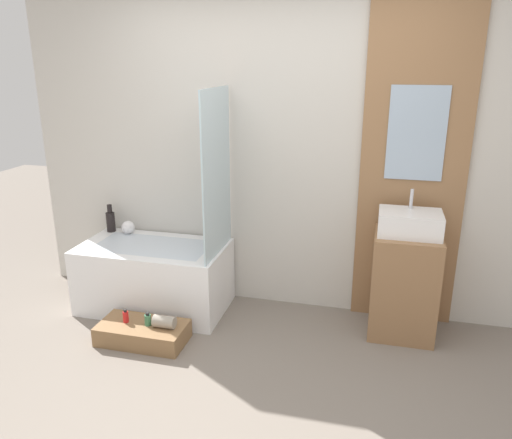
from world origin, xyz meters
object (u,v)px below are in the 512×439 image
object	(u,v)px
wooden_step_bench	(143,333)
bottle_soap_primary	(126,316)
vase_round_light	(128,227)
sink	(410,223)
bottle_soap_secondary	(148,320)
vase_tall_dark	(111,220)
bathtub	(155,276)

from	to	relation	value
wooden_step_bench	bottle_soap_primary	size ratio (longest dim) A/B	6.26
bottle_soap_primary	vase_round_light	bearing A→B (deg)	114.58
bottle_soap_primary	wooden_step_bench	bearing A→B (deg)	0.00
sink	bottle_soap_primary	xyz separation A→B (m)	(-1.96, -0.61, -0.68)
bottle_soap_primary	bottle_soap_secondary	size ratio (longest dim) A/B	1.02
vase_round_light	bottle_soap_secondary	xyz separation A→B (m)	(0.52, -0.75, -0.41)
vase_round_light	bottle_soap_primary	distance (m)	0.92
wooden_step_bench	vase_round_light	xyz separation A→B (m)	(-0.47, 0.75, 0.53)
vase_tall_dark	wooden_step_bench	bearing A→B (deg)	-50.00
sink	bottle_soap_primary	world-z (taller)	sink
bathtub	bottle_soap_secondary	size ratio (longest dim) A/B	11.74
bottle_soap_primary	bottle_soap_secondary	bearing A→B (deg)	-0.00
bottle_soap_secondary	bathtub	bearing A→B (deg)	109.75
wooden_step_bench	bottle_soap_primary	bearing A→B (deg)	180.00
vase_round_light	bottle_soap_primary	size ratio (longest dim) A/B	1.10
wooden_step_bench	vase_tall_dark	xyz separation A→B (m)	(-0.64, 0.77, 0.57)
wooden_step_bench	bathtub	bearing A→B (deg)	105.01
bathtub	bottle_soap_secondary	xyz separation A→B (m)	(0.19, -0.53, -0.09)
sink	bottle_soap_primary	bearing A→B (deg)	-162.63
vase_tall_dark	bottle_soap_secondary	world-z (taller)	vase_tall_dark
bathtub	sink	xyz separation A→B (m)	(1.97, 0.08, 0.60)
wooden_step_bench	bottle_soap_secondary	size ratio (longest dim) A/B	6.38
bathtub	vase_tall_dark	bearing A→B (deg)	154.53
sink	vase_tall_dark	world-z (taller)	sink
sink	vase_round_light	xyz separation A→B (m)	(-2.30, 0.14, -0.27)
vase_round_light	bottle_soap_primary	bearing A→B (deg)	-65.42
bathtub	bottle_soap_primary	size ratio (longest dim) A/B	11.52
vase_round_light	bottle_soap_secondary	world-z (taller)	vase_round_light
vase_tall_dark	bottle_soap_primary	bearing A→B (deg)	-56.10
bottle_soap_primary	bathtub	bearing A→B (deg)	91.45
bottle_soap_primary	bottle_soap_secondary	distance (m)	0.18
vase_tall_dark	vase_round_light	bearing A→B (deg)	-6.17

